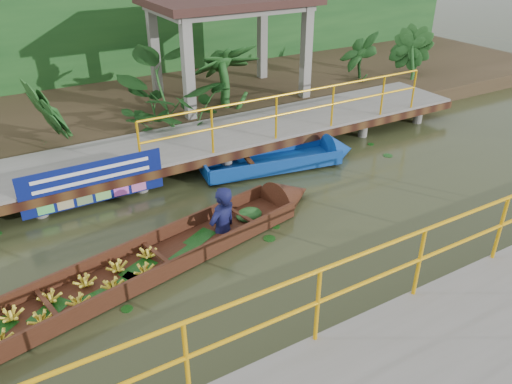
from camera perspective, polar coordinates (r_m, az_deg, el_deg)
ground at (r=8.89m, az=-1.00°, el=-5.47°), size 80.00×80.00×0.00m
land_strip at (r=15.15m, az=-15.29°, el=9.27°), size 30.00×8.00×0.45m
far_dock at (r=11.42m, az=-9.46°, el=4.97°), size 16.00×2.06×1.66m
near_dock at (r=6.91m, az=25.39°, el=-17.42°), size 18.00×2.40×1.73m
pavilion at (r=14.50m, az=-3.15°, el=19.95°), size 4.40×3.00×3.00m
foliage_backdrop at (r=17.08m, az=-18.60°, el=17.12°), size 30.00×0.80×4.00m
vendor_boat at (r=8.10m, az=-14.58°, el=-8.14°), size 8.95×2.71×2.10m
moored_blue_boat at (r=11.70m, az=5.71°, el=4.10°), size 3.79×1.56×0.88m
blue_banner at (r=10.07m, az=-18.06°, el=1.05°), size 2.74×0.04×0.86m
tropical_plants at (r=13.61m, az=-3.85°, el=12.89°), size 14.39×1.39×1.73m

